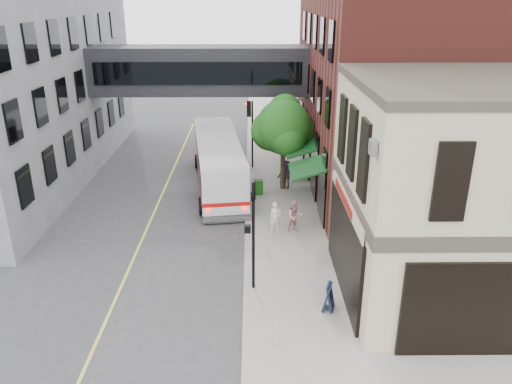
{
  "coord_description": "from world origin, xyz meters",
  "views": [
    {
      "loc": [
        0.34,
        -15.19,
        11.1
      ],
      "look_at": [
        0.52,
        4.0,
        3.47
      ],
      "focal_mm": 35.0,
      "sensor_mm": 36.0,
      "label": 1
    }
  ],
  "objects_px": {
    "bus": "(218,160)",
    "pedestrian_c": "(287,175)",
    "pedestrian_b": "(295,216)",
    "sandwich_board": "(329,297)",
    "newspaper_box": "(259,187)",
    "pedestrian_a": "(275,218)"
  },
  "relations": [
    {
      "from": "pedestrian_a",
      "to": "sandwich_board",
      "type": "xyz_separation_m",
      "value": [
        1.68,
        -6.51,
        -0.25
      ]
    },
    {
      "from": "pedestrian_c",
      "to": "bus",
      "type": "bearing_deg",
      "value": -169.57
    },
    {
      "from": "pedestrian_c",
      "to": "sandwich_board",
      "type": "height_order",
      "value": "pedestrian_c"
    },
    {
      "from": "pedestrian_a",
      "to": "pedestrian_c",
      "type": "height_order",
      "value": "pedestrian_c"
    },
    {
      "from": "sandwich_board",
      "to": "pedestrian_b",
      "type": "bearing_deg",
      "value": 114.49
    },
    {
      "from": "pedestrian_b",
      "to": "sandwich_board",
      "type": "distance_m",
      "value": 6.62
    },
    {
      "from": "bus",
      "to": "pedestrian_c",
      "type": "xyz_separation_m",
      "value": [
        4.13,
        -0.73,
        -0.67
      ]
    },
    {
      "from": "pedestrian_b",
      "to": "sandwich_board",
      "type": "relative_size",
      "value": 1.53
    },
    {
      "from": "bus",
      "to": "pedestrian_b",
      "type": "bearing_deg",
      "value": -58.21
    },
    {
      "from": "sandwich_board",
      "to": "newspaper_box",
      "type": "bearing_deg",
      "value": 120.0
    },
    {
      "from": "pedestrian_b",
      "to": "pedestrian_c",
      "type": "distance_m",
      "value": 5.94
    },
    {
      "from": "bus",
      "to": "newspaper_box",
      "type": "height_order",
      "value": "bus"
    },
    {
      "from": "sandwich_board",
      "to": "pedestrian_c",
      "type": "bearing_deg",
      "value": 111.52
    },
    {
      "from": "pedestrian_a",
      "to": "pedestrian_c",
      "type": "bearing_deg",
      "value": 76.11
    },
    {
      "from": "pedestrian_b",
      "to": "newspaper_box",
      "type": "height_order",
      "value": "pedestrian_b"
    },
    {
      "from": "newspaper_box",
      "to": "sandwich_board",
      "type": "height_order",
      "value": "sandwich_board"
    },
    {
      "from": "newspaper_box",
      "to": "sandwich_board",
      "type": "distance_m",
      "value": 11.8
    },
    {
      "from": "pedestrian_a",
      "to": "pedestrian_b",
      "type": "height_order",
      "value": "pedestrian_b"
    },
    {
      "from": "pedestrian_a",
      "to": "newspaper_box",
      "type": "bearing_deg",
      "value": 93.41
    },
    {
      "from": "bus",
      "to": "newspaper_box",
      "type": "distance_m",
      "value": 3.18
    },
    {
      "from": "pedestrian_a",
      "to": "newspaper_box",
      "type": "height_order",
      "value": "pedestrian_a"
    },
    {
      "from": "pedestrian_b",
      "to": "sandwich_board",
      "type": "xyz_separation_m",
      "value": [
        0.73,
        -6.58,
        -0.28
      ]
    }
  ]
}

